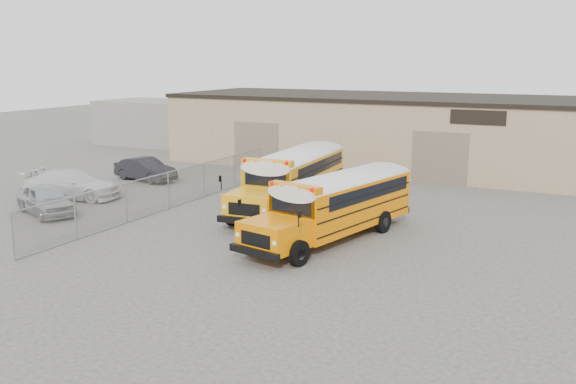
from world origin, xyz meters
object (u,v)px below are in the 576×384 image
at_px(tarp_bundle, 295,233).
at_px(car_dark, 145,169).
at_px(school_bus_right, 404,181).
at_px(car_silver, 46,200).
at_px(car_white, 73,184).
at_px(school_bus_left, 332,158).

height_order(tarp_bundle, car_dark, tarp_bundle).
bearing_deg(school_bus_right, car_dark, 176.53).
bearing_deg(car_dark, school_bus_right, -83.65).
relative_size(school_bus_right, tarp_bundle, 6.52).
bearing_deg(tarp_bundle, car_silver, 179.77).
bearing_deg(car_white, car_silver, -167.70).
height_order(school_bus_right, car_dark, school_bus_right).
distance_m(car_white, car_dark, 5.56).
bearing_deg(car_silver, school_bus_right, -39.38).
bearing_deg(tarp_bundle, car_dark, 148.26).
bearing_deg(car_silver, car_white, 47.66).
bearing_deg(car_dark, school_bus_left, -62.36).
xyz_separation_m(school_bus_left, car_dark, (-10.46, -3.36, -0.96)).
bearing_deg(school_bus_right, car_silver, -152.30).
relative_size(car_white, car_dark, 1.22).
height_order(school_bus_left, car_dark, school_bus_left).
xyz_separation_m(school_bus_right, car_dark, (-15.92, 0.97, -0.85)).
bearing_deg(tarp_bundle, car_white, 167.49).
relative_size(school_bus_right, car_silver, 2.29).
height_order(school_bus_right, tarp_bundle, school_bus_right).
relative_size(tarp_bundle, car_dark, 0.35).
xyz_separation_m(school_bus_left, school_bus_right, (5.46, -4.33, -0.10)).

